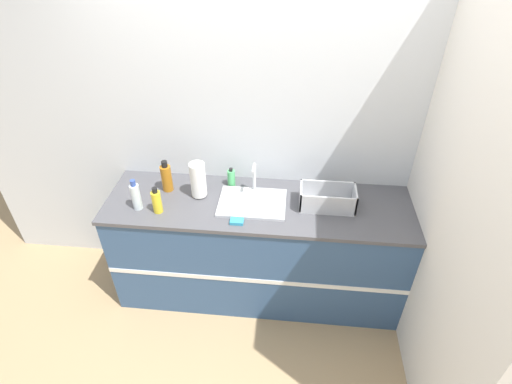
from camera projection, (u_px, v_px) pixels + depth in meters
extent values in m
plane|color=tan|center=(255.00, 318.00, 3.18)|extent=(12.00, 12.00, 0.00)
cube|color=silver|center=(264.00, 134.00, 2.92)|extent=(4.60, 0.06, 2.60)
cube|color=silver|center=(435.00, 168.00, 2.56)|extent=(0.06, 2.63, 2.60)
cube|color=#33517A|center=(259.00, 250.00, 3.16)|extent=(2.20, 0.63, 0.90)
cube|color=white|center=(255.00, 280.00, 2.91)|extent=(2.20, 0.01, 0.04)
cube|color=#4C4C51|center=(259.00, 205.00, 2.88)|extent=(2.23, 0.65, 0.03)
cube|color=silver|center=(252.00, 203.00, 2.86)|extent=(0.48, 0.35, 0.02)
cylinder|color=silver|center=(254.00, 177.00, 2.91)|extent=(0.02, 0.02, 0.22)
cylinder|color=silver|center=(254.00, 168.00, 2.80)|extent=(0.02, 0.11, 0.02)
cylinder|color=#4C4C51|center=(200.00, 195.00, 2.94)|extent=(0.08, 0.08, 0.01)
cylinder|color=white|center=(198.00, 180.00, 2.86)|extent=(0.11, 0.11, 0.27)
cube|color=#B7BABF|center=(326.00, 206.00, 2.84)|extent=(0.39, 0.20, 0.01)
cube|color=#B7BABF|center=(328.00, 205.00, 2.72)|extent=(0.39, 0.01, 0.14)
cube|color=#B7BABF|center=(327.00, 189.00, 2.87)|extent=(0.39, 0.01, 0.14)
cube|color=#B7BABF|center=(301.00, 195.00, 2.81)|extent=(0.01, 0.20, 0.14)
cube|color=#B7BABF|center=(355.00, 199.00, 2.78)|extent=(0.01, 0.20, 0.14)
cylinder|color=yellow|center=(157.00, 202.00, 2.75)|extent=(0.07, 0.07, 0.17)
cylinder|color=black|center=(155.00, 190.00, 2.69)|extent=(0.04, 0.04, 0.04)
cylinder|color=#B26B19|center=(167.00, 178.00, 2.94)|extent=(0.08, 0.08, 0.20)
cylinder|color=black|center=(164.00, 164.00, 2.87)|extent=(0.04, 0.04, 0.04)
cylinder|color=silver|center=(136.00, 197.00, 2.77)|extent=(0.06, 0.06, 0.20)
cylinder|color=#334C9E|center=(133.00, 183.00, 2.70)|extent=(0.04, 0.04, 0.04)
cylinder|color=#4CB266|center=(231.00, 178.00, 3.01)|extent=(0.06, 0.06, 0.13)
cylinder|color=black|center=(231.00, 170.00, 2.96)|extent=(0.03, 0.03, 0.02)
cube|color=#3399BF|center=(237.00, 221.00, 2.69)|extent=(0.09, 0.06, 0.02)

